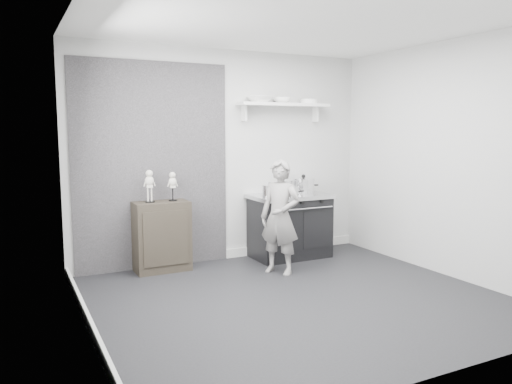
# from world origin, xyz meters

# --- Properties ---
(ground) EXTENTS (4.00, 4.00, 0.00)m
(ground) POSITION_xyz_m (0.00, 0.00, 0.00)
(ground) COLOR black
(ground) RESTS_ON ground
(room_shell) EXTENTS (4.02, 3.62, 2.71)m
(room_shell) POSITION_xyz_m (-0.09, 0.15, 1.64)
(room_shell) COLOR #B1B1AE
(room_shell) RESTS_ON ground
(wall_shelf) EXTENTS (1.30, 0.26, 0.24)m
(wall_shelf) POSITION_xyz_m (0.80, 1.68, 2.01)
(wall_shelf) COLOR silver
(wall_shelf) RESTS_ON room_shell
(stove) EXTENTS (1.05, 0.66, 0.84)m
(stove) POSITION_xyz_m (0.79, 1.48, 0.42)
(stove) COLOR black
(stove) RESTS_ON ground
(side_cabinet) EXTENTS (0.65, 0.38, 0.84)m
(side_cabinet) POSITION_xyz_m (-0.91, 1.61, 0.42)
(side_cabinet) COLOR black
(side_cabinet) RESTS_ON ground
(child) EXTENTS (0.54, 0.59, 1.34)m
(child) POSITION_xyz_m (0.30, 0.87, 0.67)
(child) COLOR gray
(child) RESTS_ON ground
(pot_front_left) EXTENTS (0.29, 0.20, 0.18)m
(pot_front_left) POSITION_xyz_m (0.45, 1.40, 0.92)
(pot_front_left) COLOR silver
(pot_front_left) RESTS_ON stove
(pot_back_left) EXTENTS (0.33, 0.24, 0.22)m
(pot_back_left) POSITION_xyz_m (0.77, 1.61, 0.93)
(pot_back_left) COLOR silver
(pot_back_left) RESTS_ON stove
(pot_back_right) EXTENTS (0.39, 0.31, 0.25)m
(pot_back_right) POSITION_xyz_m (1.06, 1.58, 0.94)
(pot_back_right) COLOR silver
(pot_back_right) RESTS_ON stove
(pot_front_center) EXTENTS (0.28, 0.19, 0.17)m
(pot_front_center) POSITION_xyz_m (0.71, 1.30, 0.91)
(pot_front_center) COLOR silver
(pot_front_center) RESTS_ON stove
(skeleton_full) EXTENTS (0.12, 0.08, 0.44)m
(skeleton_full) POSITION_xyz_m (-1.04, 1.61, 1.06)
(skeleton_full) COLOR beige
(skeleton_full) RESTS_ON side_cabinet
(skeleton_torso) EXTENTS (0.11, 0.07, 0.40)m
(skeleton_torso) POSITION_xyz_m (-0.76, 1.61, 1.04)
(skeleton_torso) COLOR beige
(skeleton_torso) RESTS_ON side_cabinet
(bowl_large) EXTENTS (0.32, 0.32, 0.08)m
(bowl_large) POSITION_xyz_m (0.44, 1.67, 2.08)
(bowl_large) COLOR white
(bowl_large) RESTS_ON wall_shelf
(bowl_small) EXTENTS (0.23, 0.23, 0.07)m
(bowl_small) POSITION_xyz_m (0.77, 1.67, 2.08)
(bowl_small) COLOR white
(bowl_small) RESTS_ON wall_shelf
(plate_stack) EXTENTS (0.24, 0.24, 0.06)m
(plate_stack) POSITION_xyz_m (1.20, 1.67, 2.07)
(plate_stack) COLOR silver
(plate_stack) RESTS_ON wall_shelf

